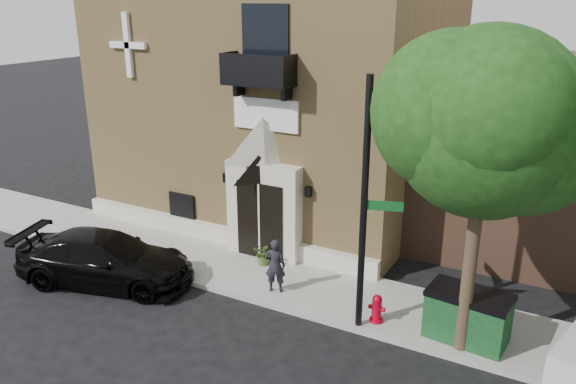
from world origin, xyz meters
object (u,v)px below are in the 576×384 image
object	(u,v)px
dumpster	(468,316)
pedestrian_near	(275,266)
black_sedan	(105,259)
street_sign	(365,208)
fire_hydrant	(377,308)

from	to	relation	value
dumpster	pedestrian_near	distance (m)	5.47
black_sedan	street_sign	size ratio (longest dim) A/B	0.83
fire_hydrant	pedestrian_near	distance (m)	3.23
black_sedan	street_sign	world-z (taller)	street_sign
street_sign	fire_hydrant	size ratio (longest dim) A/B	8.30
fire_hydrant	dumpster	world-z (taller)	dumpster
street_sign	fire_hydrant	bearing A→B (deg)	26.25
black_sedan	pedestrian_near	world-z (taller)	pedestrian_near
black_sedan	fire_hydrant	distance (m)	8.35
fire_hydrant	street_sign	bearing A→B (deg)	-135.21
street_sign	dumpster	xyz separation A→B (m)	(2.62, 0.66, -2.64)
street_sign	pedestrian_near	size ratio (longest dim) A/B	3.97
street_sign	dumpster	world-z (taller)	street_sign
fire_hydrant	pedestrian_near	xyz separation A→B (m)	(-3.19, 0.15, 0.44)
black_sedan	street_sign	xyz separation A→B (m)	(7.83, 1.27, 2.67)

